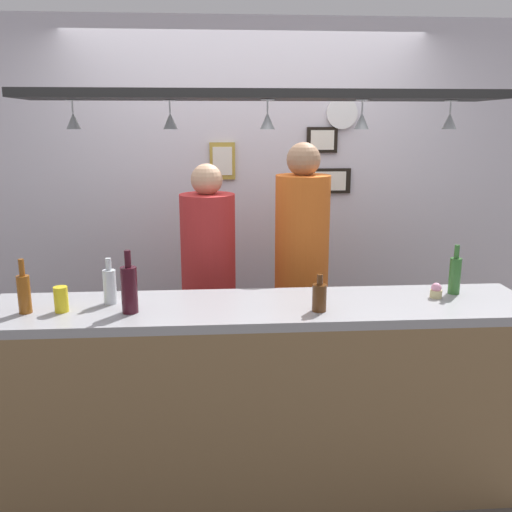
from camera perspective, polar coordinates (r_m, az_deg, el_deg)
The scene contains 22 objects.
ground_plane at distance 3.51m, azimuth 0.12°, elevation -18.99°, with size 8.00×8.00×0.00m, color #4C4742.
back_wall at distance 4.11m, azimuth -1.00°, elevation 5.24°, with size 4.40×0.06×2.60m, color silver.
bar_counter at distance 2.74m, azimuth 0.93°, elevation -12.51°, with size 2.70×0.55×1.01m.
overhead_glass_rack at distance 2.67m, azimuth 0.64°, elevation 16.12°, with size 2.20×0.36×0.04m, color black.
hanging_wineglass_far_left at distance 2.80m, azimuth -18.15°, elevation 13.07°, with size 0.07×0.07×0.13m.
hanging_wineglass_left at distance 2.71m, azimuth -8.75°, elevation 13.57°, with size 0.07×0.07×0.13m.
hanging_wineglass_center_left at distance 2.61m, azimuth 1.18°, elevation 13.73°, with size 0.07×0.07×0.13m.
hanging_wineglass_center at distance 2.68m, azimuth 10.75°, elevation 13.50°, with size 0.07×0.07×0.13m.
hanging_wineglass_center_right at distance 2.87m, azimuth 19.16°, elevation 12.99°, with size 0.07×0.07×0.13m.
person_left_red_shirt at distance 3.52m, azimuth -4.88°, elevation -1.32°, with size 0.34×0.34×1.65m.
person_right_orange_shirt at distance 3.54m, azimuth 4.69°, elevation 0.14°, with size 0.34×0.34×1.77m.
bottle_beer_amber_tall at distance 2.82m, azimuth -22.61°, elevation -3.45°, with size 0.06×0.06×0.26m.
bottle_beer_brown_stubby at distance 2.66m, azimuth 6.49°, elevation -4.15°, with size 0.07×0.07×0.18m.
bottle_beer_green_import at distance 3.08m, azimuth 19.65°, elevation -1.78°, with size 0.06×0.06×0.26m.
bottle_wine_dark_red at distance 2.67m, azimuth -12.82°, elevation -3.24°, with size 0.08×0.08×0.30m.
bottle_soda_clear at distance 2.84m, azimuth -14.72°, elevation -2.92°, with size 0.06×0.06×0.23m.
drink_can at distance 2.79m, azimuth -19.29°, elevation -4.20°, with size 0.07×0.07×0.12m, color yellow.
cupcake at distance 3.00m, azimuth 17.92°, elevation -3.41°, with size 0.06×0.06×0.08m.
picture_frame_lower_pair at distance 4.12m, azimuth 7.57°, elevation 7.61°, with size 0.30×0.02×0.18m.
picture_frame_crest at distance 4.02m, azimuth -3.45°, elevation 9.67°, with size 0.18×0.02×0.26m.
picture_frame_upper_small at distance 4.09m, azimuth 6.77°, elevation 11.69°, with size 0.22×0.02×0.18m.
wall_clock at distance 4.11m, azimuth 8.78°, elevation 14.22°, with size 0.22×0.22×0.03m, color white.
Camera 1 is at (-0.22, -2.96, 1.88)m, focal length 39.16 mm.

